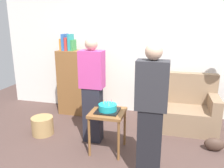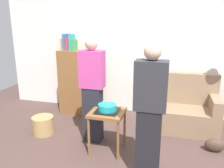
{
  "view_description": "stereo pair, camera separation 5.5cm",
  "coord_description": "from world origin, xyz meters",
  "px_view_note": "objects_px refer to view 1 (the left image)",
  "views": [
    {
      "loc": [
        0.55,
        -2.51,
        1.84
      ],
      "look_at": [
        -0.26,
        0.63,
        0.95
      ],
      "focal_mm": 36.38,
      "sensor_mm": 36.0,
      "label": 1
    },
    {
      "loc": [
        0.6,
        -2.5,
        1.84
      ],
      "look_at": [
        -0.26,
        0.63,
        0.95
      ],
      "focal_mm": 36.38,
      "sensor_mm": 36.0,
      "label": 2
    }
  ],
  "objects_px": {
    "handbag": "(214,144)",
    "birthday_cake": "(108,108)",
    "side_table": "(108,117)",
    "couch": "(184,109)",
    "person_blowing_candles": "(92,90)",
    "wicker_basket": "(43,126)",
    "person_holding_cake": "(151,113)",
    "bookshelf": "(78,81)"
  },
  "relations": [
    {
      "from": "handbag",
      "to": "couch",
      "type": "bearing_deg",
      "value": 120.44
    },
    {
      "from": "side_table",
      "to": "person_blowing_candles",
      "type": "distance_m",
      "value": 0.5
    },
    {
      "from": "birthday_cake",
      "to": "person_blowing_candles",
      "type": "relative_size",
      "value": 0.2
    },
    {
      "from": "birthday_cake",
      "to": "handbag",
      "type": "height_order",
      "value": "birthday_cake"
    },
    {
      "from": "person_blowing_candles",
      "to": "wicker_basket",
      "type": "relative_size",
      "value": 4.53
    },
    {
      "from": "birthday_cake",
      "to": "wicker_basket",
      "type": "xyz_separation_m",
      "value": [
        -1.2,
        0.21,
        -0.51
      ]
    },
    {
      "from": "bookshelf",
      "to": "handbag",
      "type": "distance_m",
      "value": 2.69
    },
    {
      "from": "handbag",
      "to": "person_holding_cake",
      "type": "bearing_deg",
      "value": -137.45
    },
    {
      "from": "side_table",
      "to": "person_holding_cake",
      "type": "distance_m",
      "value": 0.84
    },
    {
      "from": "person_holding_cake",
      "to": "person_blowing_candles",
      "type": "bearing_deg",
      "value": -21.01
    },
    {
      "from": "couch",
      "to": "wicker_basket",
      "type": "relative_size",
      "value": 3.06
    },
    {
      "from": "bookshelf",
      "to": "handbag",
      "type": "height_order",
      "value": "bookshelf"
    },
    {
      "from": "person_blowing_candles",
      "to": "person_holding_cake",
      "type": "bearing_deg",
      "value": -22.13
    },
    {
      "from": "wicker_basket",
      "to": "side_table",
      "type": "bearing_deg",
      "value": -9.89
    },
    {
      "from": "couch",
      "to": "birthday_cake",
      "type": "distance_m",
      "value": 1.58
    },
    {
      "from": "side_table",
      "to": "wicker_basket",
      "type": "bearing_deg",
      "value": 170.11
    },
    {
      "from": "side_table",
      "to": "handbag",
      "type": "bearing_deg",
      "value": 13.68
    },
    {
      "from": "wicker_basket",
      "to": "handbag",
      "type": "relative_size",
      "value": 1.29
    },
    {
      "from": "couch",
      "to": "person_holding_cake",
      "type": "distance_m",
      "value": 1.66
    },
    {
      "from": "bookshelf",
      "to": "handbag",
      "type": "relative_size",
      "value": 5.78
    },
    {
      "from": "wicker_basket",
      "to": "person_holding_cake",
      "type": "bearing_deg",
      "value": -19.5
    },
    {
      "from": "handbag",
      "to": "birthday_cake",
      "type": "bearing_deg",
      "value": -166.32
    },
    {
      "from": "wicker_basket",
      "to": "handbag",
      "type": "distance_m",
      "value": 2.73
    },
    {
      "from": "handbag",
      "to": "side_table",
      "type": "bearing_deg",
      "value": -166.32
    },
    {
      "from": "couch",
      "to": "bookshelf",
      "type": "bearing_deg",
      "value": 175.58
    },
    {
      "from": "side_table",
      "to": "person_blowing_candles",
      "type": "relative_size",
      "value": 0.38
    },
    {
      "from": "couch",
      "to": "handbag",
      "type": "relative_size",
      "value": 3.93
    },
    {
      "from": "bookshelf",
      "to": "person_holding_cake",
      "type": "relative_size",
      "value": 0.99
    },
    {
      "from": "birthday_cake",
      "to": "handbag",
      "type": "bearing_deg",
      "value": 13.68
    },
    {
      "from": "bookshelf",
      "to": "birthday_cake",
      "type": "xyz_separation_m",
      "value": [
        0.96,
        -1.24,
        -0.02
      ]
    },
    {
      "from": "side_table",
      "to": "birthday_cake",
      "type": "distance_m",
      "value": 0.14
    },
    {
      "from": "side_table",
      "to": "birthday_cake",
      "type": "relative_size",
      "value": 1.92
    },
    {
      "from": "couch",
      "to": "person_blowing_candles",
      "type": "distance_m",
      "value": 1.72
    },
    {
      "from": "bookshelf",
      "to": "person_blowing_candles",
      "type": "distance_m",
      "value": 1.21
    },
    {
      "from": "person_holding_cake",
      "to": "side_table",
      "type": "bearing_deg",
      "value": -20.1
    },
    {
      "from": "bookshelf",
      "to": "wicker_basket",
      "type": "distance_m",
      "value": 1.18
    },
    {
      "from": "birthday_cake",
      "to": "bookshelf",
      "type": "bearing_deg",
      "value": 127.75
    },
    {
      "from": "bookshelf",
      "to": "handbag",
      "type": "bearing_deg",
      "value": -19.25
    },
    {
      "from": "side_table",
      "to": "wicker_basket",
      "type": "xyz_separation_m",
      "value": [
        -1.2,
        0.21,
        -0.37
      ]
    },
    {
      "from": "couch",
      "to": "person_blowing_candles",
      "type": "xyz_separation_m",
      "value": [
        -1.41,
        -0.84,
        0.49
      ]
    },
    {
      "from": "couch",
      "to": "wicker_basket",
      "type": "xyz_separation_m",
      "value": [
        -2.31,
        -0.87,
        -0.19
      ]
    },
    {
      "from": "side_table",
      "to": "person_holding_cake",
      "type": "bearing_deg",
      "value": -34.71
    }
  ]
}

